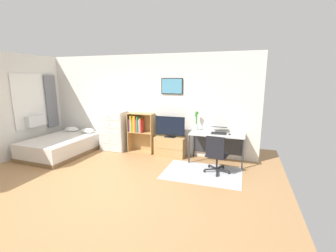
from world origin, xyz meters
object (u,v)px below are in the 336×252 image
(television, at_px, (170,127))
(wine_glass, at_px, (202,127))
(dresser, at_px, (114,131))
(tv_stand, at_px, (170,146))
(desk, at_px, (217,138))
(bamboo_vase, at_px, (197,120))
(computer_mouse, at_px, (229,134))
(laptop, at_px, (219,130))
(bed, at_px, (63,145))
(office_chair, at_px, (216,153))
(bookshelf, at_px, (139,129))

(television, height_order, wine_glass, television)
(dresser, distance_m, tv_stand, 1.75)
(desk, bearing_deg, dresser, -179.96)
(dresser, bearing_deg, bamboo_vase, 2.50)
(wine_glass, bearing_deg, computer_mouse, -1.45)
(desk, bearing_deg, laptop, -5.75)
(bed, distance_m, wine_glass, 3.86)
(wine_glass, bearing_deg, dresser, 177.58)
(bed, xyz_separation_m, dresser, (1.17, 0.76, 0.33))
(desk, distance_m, office_chair, 0.80)
(office_chair, xyz_separation_m, wine_glass, (-0.45, 0.67, 0.42))
(bed, relative_size, desk, 1.52)
(office_chair, distance_m, bamboo_vase, 1.21)
(office_chair, distance_m, laptop, 0.85)
(computer_mouse, distance_m, wine_glass, 0.68)
(tv_stand, xyz_separation_m, television, (0.00, -0.02, 0.54))
(desk, relative_size, computer_mouse, 12.68)
(television, height_order, desk, television)
(bookshelf, relative_size, laptop, 2.67)
(bookshelf, xyz_separation_m, bamboo_vase, (1.62, 0.04, 0.34))
(laptop, distance_m, bamboo_vase, 0.63)
(tv_stand, distance_m, wine_glass, 1.07)
(bookshelf, height_order, office_chair, bookshelf)
(tv_stand, relative_size, bamboo_vase, 1.60)
(bamboo_vase, bearing_deg, desk, -10.56)
(wine_glass, bearing_deg, tv_stand, 171.81)
(dresser, bearing_deg, wine_glass, -2.42)
(tv_stand, xyz_separation_m, wine_glass, (0.86, -0.12, 0.61))
(bookshelf, distance_m, wine_glass, 1.82)
(bed, bearing_deg, bookshelf, 24.77)
(dresser, relative_size, desk, 0.87)
(computer_mouse, distance_m, bamboo_vase, 0.92)
(bed, xyz_separation_m, desk, (4.13, 0.77, 0.37))
(tv_stand, relative_size, wine_glass, 4.46)
(bamboo_vase, height_order, wine_glass, bamboo_vase)
(tv_stand, bearing_deg, computer_mouse, -5.26)
(dresser, bearing_deg, computer_mouse, -2.22)
(laptop, bearing_deg, bed, -171.84)
(dresser, xyz_separation_m, laptop, (3.00, -0.00, 0.23))
(wine_glass, bearing_deg, bed, -170.10)
(bed, distance_m, bookshelf, 2.16)
(wine_glass, bearing_deg, bookshelf, 174.55)
(computer_mouse, bearing_deg, bed, -171.79)
(laptop, distance_m, wine_glass, 0.43)
(bed, distance_m, office_chair, 4.21)
(office_chair, bearing_deg, desk, 104.96)
(dresser, distance_m, computer_mouse, 3.26)
(dresser, relative_size, wine_glass, 6.38)
(television, bearing_deg, bamboo_vase, 9.32)
(bamboo_vase, distance_m, wine_glass, 0.31)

